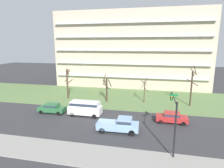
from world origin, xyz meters
TOP-DOWN VIEW (x-y plane):
  - ground at (0.00, 0.00)m, footprint 160.00×160.00m
  - sidewalk_curb_near at (0.00, -8.00)m, footprint 80.00×4.00m
  - grass_lawn_strip at (0.00, 14.00)m, footprint 80.00×16.00m
  - apartment_building at (0.00, 28.89)m, footprint 39.37×14.75m
  - tree_far_left at (-11.25, 11.02)m, footprint 1.69×1.26m
  - tree_left at (-2.78, 10.43)m, footprint 1.66×1.53m
  - tree_center at (4.49, 11.56)m, footprint 1.71×1.79m
  - tree_right at (12.89, 11.04)m, footprint 1.96×1.47m
  - van_white_near_left at (-4.36, 2.50)m, footprint 5.21×2.02m
  - sedan_green_center_left at (-10.17, 2.50)m, footprint 4.43×1.88m
  - sedan_red_center_right at (8.86, 2.50)m, footprint 4.44×1.90m
  - pickup_blue_near_right at (1.99, -1.99)m, footprint 5.45×2.15m
  - traffic_signal_mast at (8.24, -4.64)m, footprint 0.90×5.57m

SIDE VIEW (x-z plane):
  - ground at x=0.00m, z-range 0.00..0.00m
  - grass_lawn_strip at x=0.00m, z-range 0.00..0.08m
  - sidewalk_curb_near at x=0.00m, z-range 0.00..0.15m
  - sedan_green_center_left at x=-10.17m, z-range 0.09..1.66m
  - sedan_red_center_right at x=8.86m, z-range 0.09..1.66m
  - pickup_blue_near_right at x=1.99m, z-range 0.04..1.99m
  - van_white_near_left at x=-4.36m, z-range 0.22..2.58m
  - tree_center at x=4.49m, z-range 0.11..4.92m
  - tree_left at x=-2.78m, z-range 0.08..5.61m
  - tree_far_left at x=-11.25m, z-range 0.26..6.56m
  - tree_right at x=12.89m, z-range -0.12..7.44m
  - traffic_signal_mast at x=8.24m, z-range 1.12..7.00m
  - apartment_building at x=0.00m, z-range 0.00..19.50m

